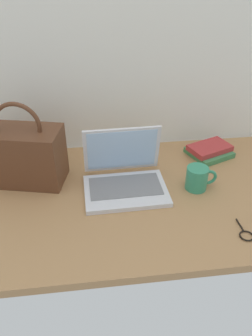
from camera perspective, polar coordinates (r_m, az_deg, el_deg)
name	(u,v)px	position (r m, az deg, el deg)	size (l,w,h in m)	color
desk	(126,198)	(1.28, 0.03, -5.06)	(1.60, 0.76, 0.03)	#A87A4C
laptop	(124,176)	(1.28, -0.38, -1.39)	(0.31, 0.27, 0.22)	silver
coffee_mug	(198,178)	(1.30, 12.07, -1.64)	(0.12, 0.08, 0.09)	#338C66
handbag	(23,155)	(1.34, -17.08, 2.20)	(0.33, 0.22, 0.33)	#59331E
book_stack	(209,150)	(1.54, 13.98, 2.91)	(0.21, 0.20, 0.05)	#3F7F4C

